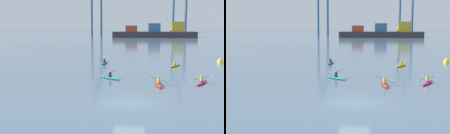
% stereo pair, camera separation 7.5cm
% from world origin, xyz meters
% --- Properties ---
extents(ground_plane, '(800.00, 800.00, 0.00)m').
position_xyz_m(ground_plane, '(0.00, 0.00, 0.00)').
color(ground_plane, slate).
extents(container_barge, '(43.10, 9.50, 8.29)m').
position_xyz_m(container_barge, '(11.93, 128.59, 2.64)').
color(container_barge, '#28282D').
rests_on(container_barge, ground).
extents(gantry_crane_west, '(6.46, 18.26, 35.30)m').
position_xyz_m(gantry_crane_west, '(-19.76, 135.04, 18.34)').
color(gantry_crane_west, '#335684').
rests_on(gantry_crane_west, ground).
extents(gantry_crane_west_mid, '(7.97, 16.63, 33.98)m').
position_xyz_m(gantry_crane_west_mid, '(25.57, 136.37, 17.29)').
color(gantry_crane_west_mid, '#335684').
rests_on(gantry_crane_west_mid, ground).
extents(channel_buoy, '(0.90, 0.90, 1.00)m').
position_xyz_m(channel_buoy, '(14.73, 25.74, 0.36)').
color(channel_buoy, yellow).
rests_on(channel_buoy, ground).
extents(kayak_teal, '(2.93, 2.72, 1.04)m').
position_xyz_m(kayak_teal, '(-2.39, 10.21, 0.17)').
color(kayak_teal, teal).
rests_on(kayak_teal, ground).
extents(kayak_yellow, '(2.31, 3.20, 1.04)m').
position_xyz_m(kayak_yellow, '(6.66, 21.09, 0.17)').
color(kayak_yellow, yellow).
rests_on(kayak_yellow, ground).
extents(kayak_red, '(2.18, 3.43, 1.04)m').
position_xyz_m(kayak_red, '(2.92, 6.89, 0.17)').
color(kayak_red, red).
rests_on(kayak_red, ground).
extents(kayak_blue, '(2.24, 3.45, 0.95)m').
position_xyz_m(kayak_blue, '(-4.26, 23.19, 0.17)').
color(kayak_blue, '#2856B2').
rests_on(kayak_blue, ground).
extents(kayak_magenta, '(2.10, 3.29, 1.06)m').
position_xyz_m(kayak_magenta, '(7.54, 8.09, 0.17)').
color(kayak_magenta, '#C13384').
rests_on(kayak_magenta, ground).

